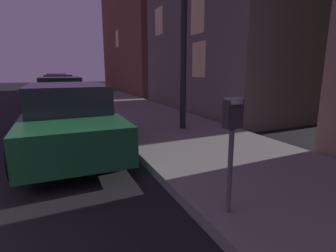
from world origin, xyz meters
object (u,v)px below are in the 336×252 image
object	(u,v)px
car_green	(69,118)
street_lamp	(184,1)
car_silver	(61,94)
car_red	(57,82)
car_white	(58,86)
parking_meter	(232,127)

from	to	relation	value
car_green	street_lamp	xyz separation A→B (m)	(2.94, 0.34, 2.71)
car_silver	car_red	distance (m)	11.92
car_red	car_white	bearing A→B (deg)	-89.99
car_green	car_silver	distance (m)	6.37
car_white	car_red	bearing A→B (deg)	90.01
car_red	street_lamp	world-z (taller)	street_lamp
car_green	car_silver	world-z (taller)	same
car_silver	car_white	xyz separation A→B (m)	(0.00, 6.10, 0.01)
street_lamp	parking_meter	bearing A→B (deg)	-109.80
car_silver	street_lamp	size ratio (longest dim) A/B	0.89
street_lamp	car_white	bearing A→B (deg)	103.62
car_silver	car_green	bearing A→B (deg)	-90.00
car_green	car_silver	size ratio (longest dim) A/B	1.06
parking_meter	car_white	xyz separation A→B (m)	(-1.46, 16.24, -0.42)
parking_meter	car_green	xyz separation A→B (m)	(-1.46, 3.77, -0.42)
car_silver	street_lamp	world-z (taller)	street_lamp
car_silver	car_white	size ratio (longest dim) A/B	0.94
parking_meter	car_green	bearing A→B (deg)	111.15
car_red	parking_meter	bearing A→B (deg)	-86.21
car_green	car_red	distance (m)	18.29
parking_meter	car_silver	size ratio (longest dim) A/B	0.30
car_red	car_silver	bearing A→B (deg)	-90.00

